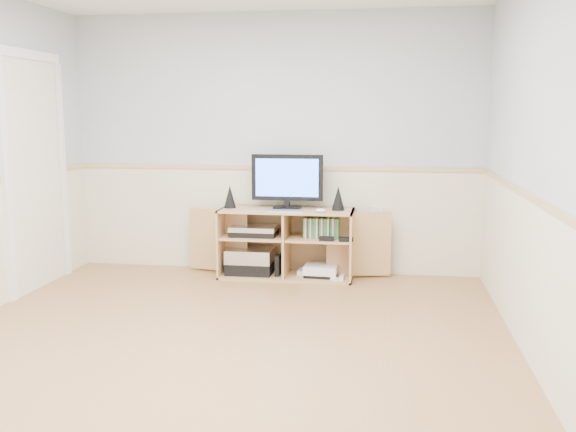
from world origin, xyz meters
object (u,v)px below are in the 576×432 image
object	(u,v)px
keyboard	(286,211)
monitor	(287,179)
media_cabinet	(287,241)
game_consoles	(320,271)

from	to	relation	value
keyboard	monitor	bearing A→B (deg)	90.10
media_cabinet	game_consoles	xyz separation A→B (m)	(0.32, -0.07, -0.26)
media_cabinet	monitor	world-z (taller)	monitor
monitor	keyboard	size ratio (longest dim) A/B	2.11
monitor	media_cabinet	bearing A→B (deg)	90.00
game_consoles	monitor	bearing A→B (deg)	169.38
monitor	game_consoles	xyz separation A→B (m)	(0.32, -0.06, -0.86)
media_cabinet	keyboard	size ratio (longest dim) A/B	6.12
monitor	game_consoles	size ratio (longest dim) A/B	1.50
media_cabinet	monitor	bearing A→B (deg)	-90.00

